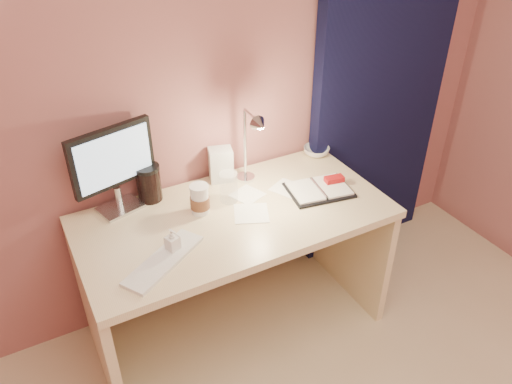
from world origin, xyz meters
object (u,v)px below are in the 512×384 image
keyboard (164,260)px  planner (320,189)px  coffee_cup (200,200)px  dark_jar (149,185)px  product_box (221,165)px  bowl (316,151)px  clear_cup (229,187)px  desk_lamp (256,142)px  lotion_bottle (172,241)px  desk (229,243)px  monitor (112,162)px

keyboard → planner: planner is taller
coffee_cup → dark_jar: bearing=128.0°
product_box → bowl: bearing=14.5°
keyboard → clear_cup: size_ratio=2.62×
desk_lamp → lotion_bottle: bearing=-151.2°
keyboard → dark_jar: (0.10, 0.45, 0.07)m
desk → clear_cup: 0.30m
keyboard → coffee_cup: coffee_cup is taller
monitor → keyboard: (0.05, -0.44, -0.24)m
bowl → coffee_cup: bearing=-165.5°
clear_cup → desk_lamp: bearing=11.2°
keyboard → bowl: bearing=-8.7°
clear_cup → keyboard: bearing=-147.1°
desk → clear_cup: bearing=55.1°
bowl → planner: bearing=-121.1°
monitor → planner: 0.97m
coffee_cup → product_box: 0.29m
monitor → lotion_bottle: (0.11, -0.40, -0.19)m
desk → product_box: 0.39m
lotion_bottle → product_box: bearing=45.3°
coffee_cup → clear_cup: 0.16m
monitor → product_box: size_ratio=2.42×
planner → lotion_bottle: size_ratio=3.04×
bowl → monitor: bearing=-180.0°
bowl → lotion_bottle: lotion_bottle is taller
clear_cup → lotion_bottle: bearing=-147.9°
desk → clear_cup: clear_cup is taller
clear_cup → product_box: bearing=75.7°
desk → coffee_cup: bearing=175.7°
coffee_cup → lotion_bottle: bearing=-135.6°
planner → product_box: size_ratio=1.95×
desk → keyboard: bearing=-149.1°
bowl → lotion_bottle: size_ratio=1.29×
dark_jar → keyboard: bearing=-101.9°
keyboard → coffee_cup: bearing=11.0°
monitor → clear_cup: 0.53m
desk → product_box: product_box is taller
dark_jar → clear_cup: bearing=-30.2°
keyboard → bowl: 1.11m
lotion_bottle → monitor: bearing=105.2°
desk → desk_lamp: bearing=19.9°
planner → product_box: (-0.37, 0.32, 0.07)m
dark_jar → desk: bearing=-36.8°
bowl → dark_jar: size_ratio=0.88×
planner → lotion_bottle: lotion_bottle is taller
desk → clear_cup: size_ratio=9.55×
monitor → product_box: monitor is taller
planner → bowl: size_ratio=2.36×
bowl → lotion_bottle: 1.04m
lotion_bottle → dark_jar: dark_jar is taller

